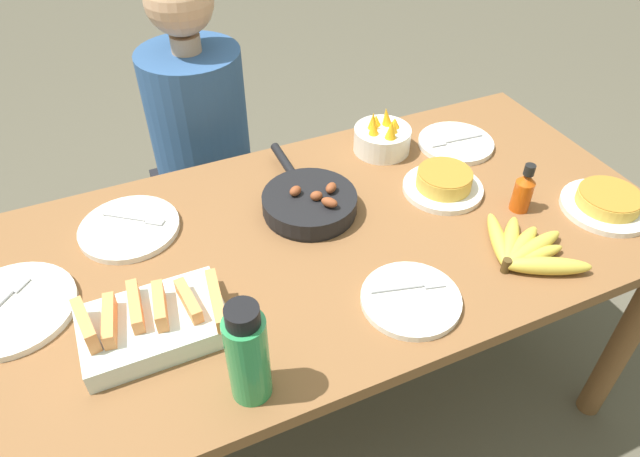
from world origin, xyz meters
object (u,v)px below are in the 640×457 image
at_px(frittata_plate_center, 607,203).
at_px(hot_sauce_bottle, 524,190).
at_px(empty_plate_mid_edge, 129,228).
at_px(melon_tray, 153,323).
at_px(banana_bunch, 525,251).
at_px(frittata_plate_side, 444,183).
at_px(empty_plate_far_left, 456,143).
at_px(skillet, 309,202).
at_px(water_bottle, 248,354).
at_px(fruit_bowl_mango, 382,137).
at_px(empty_plate_far_right, 11,309).
at_px(person_figure, 208,180).
at_px(empty_plate_near_front, 411,299).

distance_m(frittata_plate_center, hot_sauce_bottle, 0.22).
bearing_deg(empty_plate_mid_edge, melon_tray, -91.40).
distance_m(banana_bunch, empty_plate_mid_edge, 0.94).
xyz_separation_m(frittata_plate_side, hot_sauce_bottle, (0.14, -0.14, 0.03)).
bearing_deg(empty_plate_far_left, empty_plate_mid_edge, 179.59).
relative_size(melon_tray, skillet, 0.75).
distance_m(frittata_plate_center, water_bottle, 1.01).
xyz_separation_m(frittata_plate_center, empty_plate_mid_edge, (-1.12, 0.41, -0.01)).
distance_m(fruit_bowl_mango, water_bottle, 0.86).
relative_size(banana_bunch, frittata_plate_center, 1.23).
height_order(frittata_plate_center, fruit_bowl_mango, fruit_bowl_mango).
distance_m(empty_plate_far_right, fruit_bowl_mango, 1.03).
bearing_deg(frittata_plate_center, empty_plate_far_left, 113.79).
bearing_deg(person_figure, skillet, -76.13).
distance_m(empty_plate_far_left, fruit_bowl_mango, 0.22).
bearing_deg(fruit_bowl_mango, hot_sauce_bottle, -63.55).
relative_size(hot_sauce_bottle, person_figure, 0.11).
distance_m(banana_bunch, frittata_plate_center, 0.31).
relative_size(empty_plate_far_left, empty_plate_far_right, 0.82).
xyz_separation_m(skillet, water_bottle, (-0.30, -0.44, 0.08)).
xyz_separation_m(banana_bunch, empty_plate_far_right, (-1.09, 0.31, -0.01)).
bearing_deg(fruit_bowl_mango, water_bottle, -134.89).
height_order(empty_plate_mid_edge, water_bottle, water_bottle).
bearing_deg(empty_plate_mid_edge, empty_plate_far_right, -149.58).
bearing_deg(hot_sauce_bottle, water_bottle, -164.12).
bearing_deg(skillet, melon_tray, 119.45).
bearing_deg(hot_sauce_bottle, fruit_bowl_mango, 116.45).
distance_m(empty_plate_near_front, empty_plate_far_right, 0.84).
distance_m(banana_bunch, melon_tray, 0.84).
distance_m(frittata_plate_side, empty_plate_far_left, 0.23).
relative_size(empty_plate_mid_edge, water_bottle, 1.06).
xyz_separation_m(melon_tray, frittata_plate_side, (0.80, 0.16, -0.01)).
distance_m(frittata_plate_side, person_figure, 0.85).
height_order(melon_tray, water_bottle, water_bottle).
height_order(banana_bunch, empty_plate_far_right, banana_bunch).
xyz_separation_m(skillet, empty_plate_mid_edge, (-0.43, 0.11, -0.02)).
bearing_deg(banana_bunch, melon_tray, 171.42).
bearing_deg(fruit_bowl_mango, melon_tray, -151.44).
bearing_deg(hot_sauce_bottle, frittata_plate_center, -24.92).
bearing_deg(frittata_plate_center, fruit_bowl_mango, 129.39).
height_order(melon_tray, empty_plate_far_right, melon_tray).
bearing_deg(frittata_plate_side, empty_plate_near_front, -132.64).
height_order(melon_tray, frittata_plate_center, melon_tray).
xyz_separation_m(banana_bunch, melon_tray, (-0.83, 0.12, 0.01)).
xyz_separation_m(frittata_plate_center, empty_plate_far_right, (-1.40, 0.25, -0.01)).
xyz_separation_m(fruit_bowl_mango, hot_sauce_bottle, (0.19, -0.38, 0.01)).
bearing_deg(water_bottle, hot_sauce_bottle, 15.88).
xyz_separation_m(empty_plate_far_right, empty_plate_mid_edge, (0.27, 0.16, 0.00)).
bearing_deg(skillet, frittata_plate_side, -99.42).
xyz_separation_m(empty_plate_near_front, hot_sauce_bottle, (0.42, 0.16, 0.05)).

